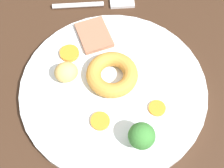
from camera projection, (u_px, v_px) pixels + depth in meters
The scene contains 10 objects.
dining_table at pixel (113, 93), 53.84cm from camera, with size 120.00×84.00×3.60cm, color #382316.
dinner_plate at pixel (112, 89), 51.32cm from camera, with size 29.39×29.39×1.40cm, color white.
meat_slice_main at pixel (94, 35), 55.19cm from camera, with size 6.53×5.04×0.80cm, color #9E664C.
yorkshire_pudding at pixel (114, 74), 50.50cm from camera, with size 8.13×8.13×2.34cm, color #C68938.
roast_potato_left at pixel (66, 72), 50.18cm from camera, with size 3.71×3.26×3.20cm, color #D8B260.
carrot_coin_front at pixel (69, 53), 53.43cm from camera, with size 3.18×3.18×0.67cm, color orange.
carrot_coin_back at pixel (157, 108), 48.72cm from camera, with size 2.60×2.60×0.40cm, color orange.
carrot_coin_side at pixel (100, 121), 47.63cm from camera, with size 2.87×2.87×0.54cm, color orange.
broccoli_floret at pixel (142, 136), 44.18cm from camera, with size 3.81×3.81×4.49cm.
fork at pixel (96, 4), 60.44cm from camera, with size 2.33×15.31×0.90cm.
Camera 1 is at (24.78, -3.33, 49.51)cm, focal length 52.09 mm.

